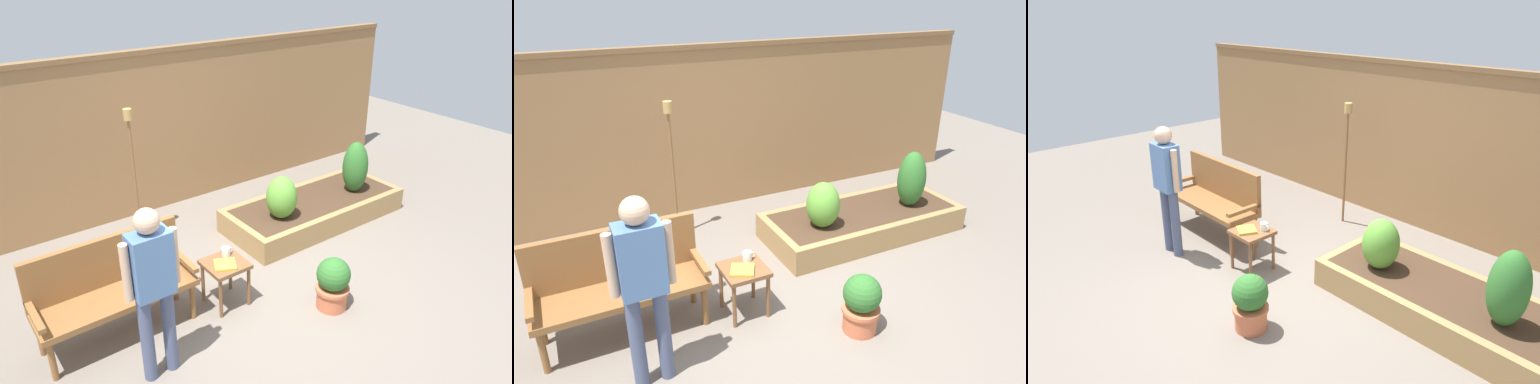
% 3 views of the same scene
% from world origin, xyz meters
% --- Properties ---
extents(ground_plane, '(14.00, 14.00, 0.00)m').
position_xyz_m(ground_plane, '(0.00, 0.00, 0.00)').
color(ground_plane, '#70665B').
extents(fence_back, '(8.40, 0.14, 2.16)m').
position_xyz_m(fence_back, '(0.00, 2.60, 1.09)').
color(fence_back, olive).
rests_on(fence_back, ground_plane).
extents(garden_bench, '(1.44, 0.48, 0.94)m').
position_xyz_m(garden_bench, '(-1.43, 0.51, 0.54)').
color(garden_bench, brown).
rests_on(garden_bench, ground_plane).
extents(side_table, '(0.40, 0.40, 0.48)m').
position_xyz_m(side_table, '(-0.38, 0.24, 0.40)').
color(side_table, brown).
rests_on(side_table, ground_plane).
extents(cup_on_table, '(0.12, 0.09, 0.09)m').
position_xyz_m(cup_on_table, '(-0.30, 0.35, 0.52)').
color(cup_on_table, white).
rests_on(cup_on_table, side_table).
extents(book_on_table, '(0.28, 0.27, 0.03)m').
position_xyz_m(book_on_table, '(-0.42, 0.19, 0.49)').
color(book_on_table, gold).
rests_on(book_on_table, side_table).
extents(potted_boxwood, '(0.34, 0.34, 0.55)m').
position_xyz_m(potted_boxwood, '(0.43, -0.44, 0.29)').
color(potted_boxwood, '#C66642').
rests_on(potted_boxwood, ground_plane).
extents(raised_planter_bed, '(2.40, 1.00, 0.30)m').
position_xyz_m(raised_planter_bed, '(1.52, 1.02, 0.15)').
color(raised_planter_bed, '#997547').
rests_on(raised_planter_bed, ground_plane).
extents(shrub_near_bench, '(0.38, 0.38, 0.53)m').
position_xyz_m(shrub_near_bench, '(0.86, 0.90, 0.56)').
color(shrub_near_bench, brown).
rests_on(shrub_near_bench, raised_planter_bed).
extents(shrub_far_corner, '(0.34, 0.34, 0.69)m').
position_xyz_m(shrub_far_corner, '(2.12, 0.90, 0.65)').
color(shrub_far_corner, brown).
rests_on(shrub_far_corner, raised_planter_bed).
extents(tiki_torch, '(0.10, 0.10, 1.65)m').
position_xyz_m(tiki_torch, '(-0.52, 1.97, 1.14)').
color(tiki_torch, brown).
rests_on(tiki_torch, ground_plane).
extents(person_by_bench, '(0.47, 0.20, 1.56)m').
position_xyz_m(person_by_bench, '(-1.34, -0.22, 0.93)').
color(person_by_bench, '#475170').
rests_on(person_by_bench, ground_plane).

